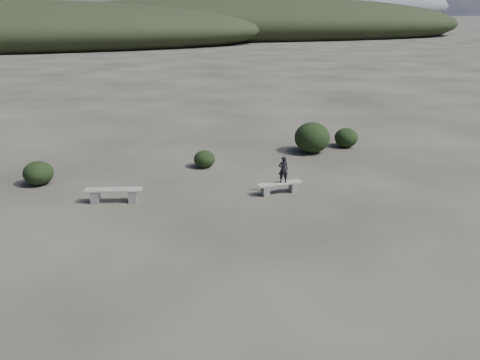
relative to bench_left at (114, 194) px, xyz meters
name	(u,v)px	position (x,y,z in m)	size (l,w,h in m)	color
ground	(247,263)	(3.34, -5.42, -0.30)	(1200.00, 1200.00, 0.00)	#2E2A24
bench_left	(114,194)	(0.00, 0.00, 0.00)	(2.05, 0.89, 0.50)	#65635E
bench_right	(280,187)	(5.98, -0.83, -0.05)	(1.73, 0.46, 0.43)	#65635E
seated_person	(283,170)	(6.11, -0.82, 0.63)	(0.37, 0.24, 1.01)	black
shrub_a	(38,173)	(-2.79, 2.71, 0.16)	(1.15, 1.15, 0.94)	black
shrub_c	(204,159)	(3.93, 3.04, 0.07)	(0.94, 0.94, 0.75)	black
shrub_d	(312,138)	(9.39, 3.86, 0.43)	(1.69, 1.69, 1.48)	black
shrub_e	(346,138)	(11.45, 4.28, 0.18)	(1.16, 1.16, 0.97)	black
mountain_ridges	(91,4)	(-4.14, 333.64, 10.53)	(500.00, 400.00, 56.00)	black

